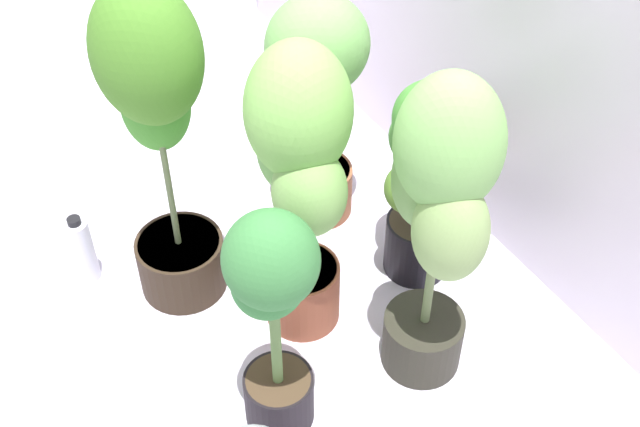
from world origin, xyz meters
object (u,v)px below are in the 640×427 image
object	(u,v)px
nutrient_bottle	(82,250)
potted_plant_back_left	(315,84)
potted_plant_back_right	(439,210)
potted_plant_center	(300,168)
potted_plant_back_center	(424,172)
potted_plant_front_right	(273,303)
potted_plant_front_left	(159,125)

from	to	relation	value
nutrient_bottle	potted_plant_back_left	bearing A→B (deg)	84.26
potted_plant_back_right	potted_plant_back_left	distance (m)	0.71
potted_plant_center	potted_plant_back_left	distance (m)	0.49
potted_plant_center	potted_plant_back_center	world-z (taller)	potted_plant_center
potted_plant_center	potted_plant_front_right	bearing A→B (deg)	-41.15
potted_plant_front_left	potted_plant_front_right	bearing A→B (deg)	2.69
potted_plant_back_center	nutrient_bottle	size ratio (longest dim) A/B	2.76
potted_plant_front_left	nutrient_bottle	distance (m)	0.58
nutrient_bottle	potted_plant_back_center	bearing A→B (deg)	61.52
potted_plant_back_right	potted_plant_back_center	bearing A→B (deg)	147.46
potted_plant_back_left	nutrient_bottle	size ratio (longest dim) A/B	3.19
potted_plant_back_right	nutrient_bottle	world-z (taller)	potted_plant_back_right
nutrient_bottle	potted_plant_back_right	bearing A→B (deg)	42.17
potted_plant_back_right	nutrient_bottle	xyz separation A→B (m)	(-0.78, -0.71, -0.46)
potted_plant_back_right	potted_plant_center	world-z (taller)	potted_plant_back_right
potted_plant_back_center	potted_plant_back_left	bearing A→B (deg)	-164.01
potted_plant_front_right	nutrient_bottle	world-z (taller)	potted_plant_front_right
potted_plant_back_right	potted_plant_center	distance (m)	0.37
potted_plant_back_center	nutrient_bottle	world-z (taller)	potted_plant_back_center
potted_plant_back_left	potted_plant_back_center	distance (m)	0.44
potted_plant_center	potted_plant_front_right	size ratio (longest dim) A/B	1.28
potted_plant_front_left	potted_plant_center	size ratio (longest dim) A/B	1.10
potted_plant_front_right	potted_plant_back_center	world-z (taller)	potted_plant_front_right
potted_plant_center	potted_plant_back_left	bearing A→B (deg)	144.88
potted_plant_center	nutrient_bottle	xyz separation A→B (m)	(-0.47, -0.50, -0.46)
potted_plant_center	potted_plant_back_left	world-z (taller)	potted_plant_center
potted_plant_back_left	potted_plant_back_center	world-z (taller)	potted_plant_back_left
potted_plant_back_left	potted_plant_back_center	size ratio (longest dim) A/B	1.16
potted_plant_front_right	potted_plant_front_left	bearing A→B (deg)	-177.31
potted_plant_front_left	potted_plant_back_right	world-z (taller)	potted_plant_front_left
potted_plant_front_right	potted_plant_back_right	bearing A→B (deg)	83.34
potted_plant_front_right	potted_plant_back_center	distance (m)	0.67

